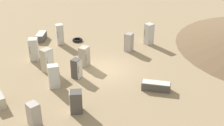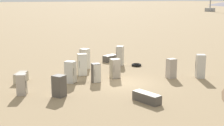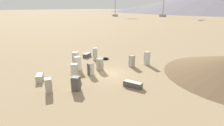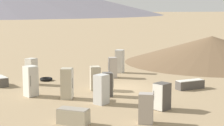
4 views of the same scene
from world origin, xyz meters
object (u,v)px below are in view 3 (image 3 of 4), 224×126
object	(u,v)px
discarded_fridge_6	(95,54)
discarded_fridge_8	(75,58)
power_pylon_1	(115,6)
discarded_fridge_2	(76,84)
discarded_fridge_10	(87,55)
discarded_fridge_7	(91,69)
discarded_fridge_12	(147,58)
discarded_fridge_0	(133,84)
discarded_fridge_5	(100,64)
discarded_fridge_9	(132,61)
discarded_fridge_1	(40,78)
discarded_fridge_11	(78,64)
discarded_fridge_3	(48,85)
discarded_fridge_4	(75,71)
scrap_tire	(106,59)
power_pylon_0	(164,3)

from	to	relation	value
discarded_fridge_6	discarded_fridge_8	bearing A→B (deg)	44.93
power_pylon_1	discarded_fridge_6	world-z (taller)	power_pylon_1
discarded_fridge_2	discarded_fridge_8	bearing A→B (deg)	24.11
discarded_fridge_8	discarded_fridge_10	bearing A→B (deg)	-90.28
discarded_fridge_7	discarded_fridge_12	distance (m)	8.42
discarded_fridge_0	discarded_fridge_12	xyz separation A→B (m)	(7.39, 2.49, 0.66)
discarded_fridge_5	discarded_fridge_9	distance (m)	4.51
discarded_fridge_1	discarded_fridge_7	bearing A→B (deg)	-174.92
discarded_fridge_5	discarded_fridge_11	xyz separation A→B (m)	(-1.84, 2.18, 0.13)
discarded_fridge_10	discarded_fridge_2	bearing A→B (deg)	114.62
discarded_fridge_1	discarded_fridge_10	size ratio (longest dim) A/B	0.92
discarded_fridge_3	discarded_fridge_11	world-z (taller)	discarded_fridge_11
discarded_fridge_10	discarded_fridge_11	bearing A→B (deg)	109.12
discarded_fridge_2	discarded_fridge_6	size ratio (longest dim) A/B	0.77
discarded_fridge_4	discarded_fridge_12	bearing A→B (deg)	120.29
discarded_fridge_3	discarded_fridge_9	world-z (taller)	discarded_fridge_9
discarded_fridge_1	discarded_fridge_3	size ratio (longest dim) A/B	1.09
discarded_fridge_8	discarded_fridge_3	bearing A→B (deg)	97.82
discarded_fridge_0	discarded_fridge_3	world-z (taller)	discarded_fridge_3
discarded_fridge_6	discarded_fridge_9	size ratio (longest dim) A/B	1.18
discarded_fridge_10	scrap_tire	distance (m)	3.40
discarded_fridge_4	discarded_fridge_6	world-z (taller)	discarded_fridge_6
discarded_fridge_3	discarded_fridge_11	bearing A→B (deg)	141.20
discarded_fridge_2	discarded_fridge_1	bearing A→B (deg)	75.40
discarded_fridge_10	power_pylon_0	bearing A→B (deg)	-88.83
discarded_fridge_1	discarded_fridge_12	xyz separation A→B (m)	(12.61, -6.38, 0.59)
power_pylon_0	discarded_fridge_1	bearing A→B (deg)	-161.23
power_pylon_0	discarded_fridge_0	bearing A→B (deg)	-157.04
discarded_fridge_1	scrap_tire	bearing A→B (deg)	-143.15
power_pylon_1	discarded_fridge_11	size ratio (longest dim) A/B	15.48
discarded_fridge_2	discarded_fridge_6	world-z (taller)	discarded_fridge_6
discarded_fridge_3	discarded_fridge_12	world-z (taller)	discarded_fridge_12
power_pylon_1	discarded_fridge_10	world-z (taller)	power_pylon_1
discarded_fridge_7	discarded_fridge_11	bearing A→B (deg)	-82.09
discarded_fridge_5	discarded_fridge_7	xyz separation A→B (m)	(-1.91, -0.29, -0.05)
discarded_fridge_4	discarded_fridge_11	xyz separation A→B (m)	(1.79, 1.61, 0.08)
discarded_fridge_4	discarded_fridge_3	bearing A→B (deg)	-21.45
discarded_fridge_3	discarded_fridge_0	bearing A→B (deg)	73.96
discarded_fridge_1	discarded_fridge_5	size ratio (longest dim) A/B	0.99
discarded_fridge_6	scrap_tire	xyz separation A→B (m)	(1.13, -1.14, -0.82)
power_pylon_0	discarded_fridge_7	bearing A→B (deg)	-159.34
discarded_fridge_9	discarded_fridge_10	distance (m)	8.37
discarded_fridge_7	discarded_fridge_12	size ratio (longest dim) A/B	0.76
discarded_fridge_1	discarded_fridge_4	bearing A→B (deg)	-177.78
discarded_fridge_11	discarded_fridge_12	world-z (taller)	discarded_fridge_12
discarded_fridge_1	discarded_fridge_11	size ratio (longest dim) A/B	0.85
power_pylon_1	discarded_fridge_8	size ratio (longest dim) A/B	15.20
power_pylon_0	discarded_fridge_5	size ratio (longest dim) A/B	21.56
discarded_fridge_0	discarded_fridge_8	distance (m)	10.31
discarded_fridge_9	discarded_fridge_5	bearing A→B (deg)	155.85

